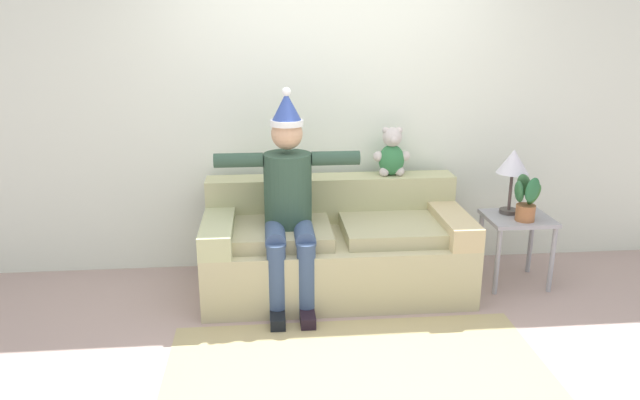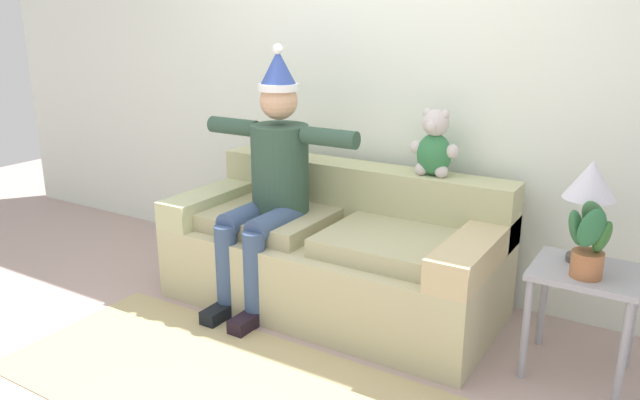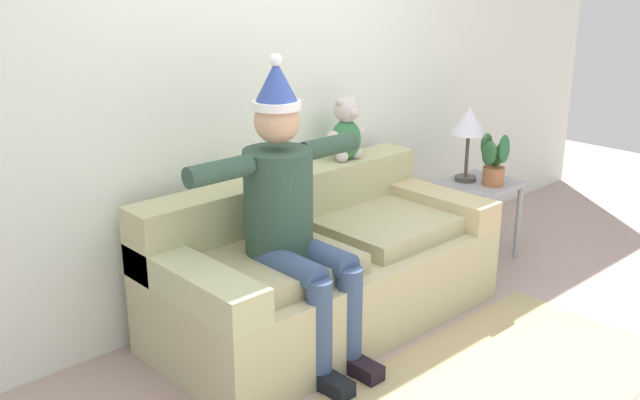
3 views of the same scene
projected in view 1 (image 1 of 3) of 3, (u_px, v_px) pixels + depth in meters
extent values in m
plane|color=#AE948C|center=(354.00, 358.00, 3.59)|extent=(10.00, 10.00, 0.00)
cube|color=silver|center=(328.00, 100.00, 4.67)|extent=(7.00, 0.10, 2.70)
cube|color=#B7B088|center=(336.00, 262.00, 4.45)|extent=(1.92, 0.91, 0.44)
cube|color=#BABA89|center=(331.00, 198.00, 4.65)|extent=(1.92, 0.24, 0.35)
cube|color=#B7BC8C|center=(219.00, 227.00, 4.28)|extent=(0.22, 0.91, 0.16)
cube|color=#C5B284|center=(449.00, 220.00, 4.43)|extent=(0.22, 0.91, 0.16)
cube|color=tan|center=(277.00, 232.00, 4.28)|extent=(0.77, 0.64, 0.10)
cube|color=tan|center=(395.00, 228.00, 4.36)|extent=(0.77, 0.64, 0.10)
cylinder|color=#2F4A3A|center=(288.00, 189.00, 4.22)|extent=(0.34, 0.34, 0.52)
sphere|color=tan|center=(287.00, 134.00, 4.11)|extent=(0.22, 0.22, 0.22)
cylinder|color=white|center=(287.00, 123.00, 4.08)|extent=(0.23, 0.23, 0.04)
cone|color=#334C9F|center=(286.00, 107.00, 4.05)|extent=(0.21, 0.21, 0.20)
sphere|color=white|center=(286.00, 92.00, 4.02)|extent=(0.06, 0.06, 0.06)
cylinder|color=#3B5075|center=(275.00, 234.00, 4.10)|extent=(0.14, 0.40, 0.14)
cylinder|color=#3B5075|center=(277.00, 282.00, 3.99)|extent=(0.13, 0.13, 0.54)
cube|color=black|center=(278.00, 318.00, 3.98)|extent=(0.10, 0.24, 0.08)
cylinder|color=#3B5075|center=(304.00, 233.00, 4.12)|extent=(0.14, 0.40, 0.14)
cylinder|color=#3B5075|center=(306.00, 281.00, 4.01)|extent=(0.13, 0.13, 0.54)
cube|color=black|center=(307.00, 317.00, 4.00)|extent=(0.10, 0.24, 0.08)
cylinder|color=#2F4A3A|center=(238.00, 160.00, 4.13)|extent=(0.34, 0.10, 0.10)
cylinder|color=#2F4A3A|center=(336.00, 158.00, 4.19)|extent=(0.34, 0.10, 0.10)
ellipsoid|color=#327945|center=(391.00, 160.00, 4.60)|extent=(0.20, 0.16, 0.24)
sphere|color=beige|center=(392.00, 137.00, 4.55)|extent=(0.15, 0.15, 0.15)
sphere|color=beige|center=(394.00, 140.00, 4.50)|extent=(0.07, 0.07, 0.07)
sphere|color=beige|center=(386.00, 130.00, 4.53)|extent=(0.05, 0.05, 0.05)
sphere|color=beige|center=(399.00, 130.00, 4.54)|extent=(0.05, 0.05, 0.05)
sphere|color=beige|center=(378.00, 156.00, 4.58)|extent=(0.08, 0.08, 0.08)
sphere|color=beige|center=(384.00, 172.00, 4.59)|extent=(0.08, 0.08, 0.08)
sphere|color=beige|center=(405.00, 156.00, 4.60)|extent=(0.08, 0.08, 0.08)
sphere|color=beige|center=(399.00, 171.00, 4.60)|extent=(0.08, 0.08, 0.08)
cube|color=#9D9DA6|center=(518.00, 218.00, 4.47)|extent=(0.48, 0.43, 0.03)
cylinder|color=#9D9DA6|center=(497.00, 262.00, 4.36)|extent=(0.04, 0.04, 0.51)
cylinder|color=#9D9DA6|center=(552.00, 260.00, 4.39)|extent=(0.04, 0.04, 0.51)
cylinder|color=#9D9DA6|center=(480.00, 244.00, 4.71)|extent=(0.04, 0.04, 0.51)
cylinder|color=#9D9DA6|center=(531.00, 242.00, 4.74)|extent=(0.04, 0.04, 0.51)
cylinder|color=#443F3C|center=(508.00, 211.00, 4.54)|extent=(0.14, 0.14, 0.03)
cylinder|color=#554644|center=(510.00, 191.00, 4.49)|extent=(0.02, 0.02, 0.29)
cone|color=silver|center=(513.00, 161.00, 4.42)|extent=(0.24, 0.24, 0.18)
cylinder|color=#A0633B|center=(525.00, 213.00, 4.36)|extent=(0.14, 0.14, 0.12)
ellipsoid|color=#30682D|center=(534.00, 194.00, 4.32)|extent=(0.12, 0.17, 0.21)
ellipsoid|color=#37663B|center=(524.00, 185.00, 4.37)|extent=(0.16, 0.09, 0.21)
ellipsoid|color=#2C6339|center=(519.00, 192.00, 4.31)|extent=(0.10, 0.15, 0.21)
ellipsoid|color=#276239|center=(532.00, 190.00, 4.25)|extent=(0.16, 0.10, 0.21)
cube|color=tan|center=(355.00, 361.00, 3.55)|extent=(2.24, 1.00, 0.01)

